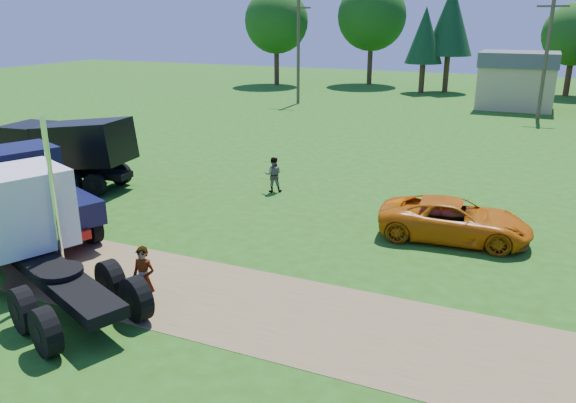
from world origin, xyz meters
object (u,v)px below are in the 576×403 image
at_px(navy_truck, 29,190).
at_px(spectator_a, 144,279).
at_px(white_semi_tractor, 21,226).
at_px(black_dump_truck, 61,148).
at_px(orange_pickup, 455,220).

height_order(navy_truck, spectator_a, navy_truck).
height_order(white_semi_tractor, spectator_a, white_semi_tractor).
height_order(black_dump_truck, navy_truck, black_dump_truck).
bearing_deg(orange_pickup, white_semi_tractor, 122.55).
bearing_deg(black_dump_truck, orange_pickup, -4.24).
bearing_deg(black_dump_truck, navy_truck, -62.15).
distance_m(black_dump_truck, spectator_a, 13.35).
relative_size(navy_truck, orange_pickup, 1.35).
bearing_deg(spectator_a, orange_pickup, 45.33).
distance_m(black_dump_truck, orange_pickup, 17.52).
bearing_deg(navy_truck, orange_pickup, 43.21).
xyz_separation_m(white_semi_tractor, navy_truck, (-3.12, 3.09, -0.16)).
relative_size(white_semi_tractor, navy_truck, 1.19).
distance_m(navy_truck, orange_pickup, 15.26).
bearing_deg(black_dump_truck, spectator_a, -42.62).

